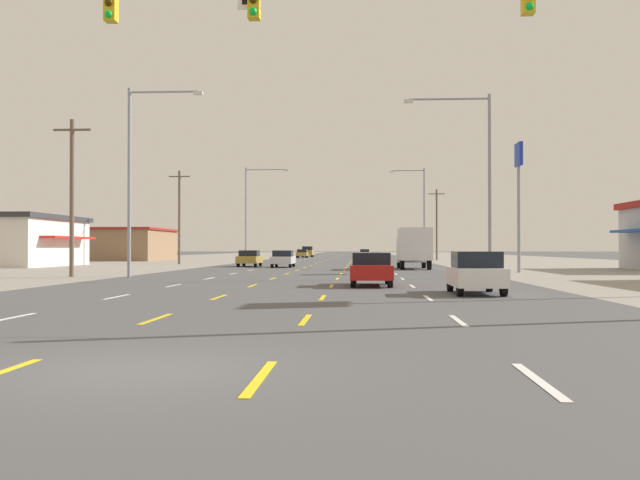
# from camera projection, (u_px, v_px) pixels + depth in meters

# --- Properties ---
(ground_plane) EXTENTS (572.00, 572.00, 0.00)m
(ground_plane) POSITION_uv_depth(u_px,v_px,m) (332.00, 264.00, 75.77)
(ground_plane) COLOR #4C4C4F
(lot_apron_left) EXTENTS (28.00, 440.00, 0.01)m
(lot_apron_left) POSITION_uv_depth(u_px,v_px,m) (99.00, 264.00, 77.17)
(lot_apron_left) COLOR gray
(lot_apron_left) RESTS_ON ground
(lot_apron_right) EXTENTS (28.00, 440.00, 0.01)m
(lot_apron_right) POSITION_uv_depth(u_px,v_px,m) (574.00, 264.00, 74.36)
(lot_apron_right) COLOR gray
(lot_apron_right) RESTS_ON ground
(lane_markings) EXTENTS (10.64, 227.60, 0.01)m
(lane_markings) POSITION_uv_depth(u_px,v_px,m) (342.00, 259.00, 114.20)
(lane_markings) COLOR white
(lane_markings) RESTS_ON ground
(signal_span_wire) EXTENTS (25.98, 0.53, 9.76)m
(signal_span_wire) POSITION_uv_depth(u_px,v_px,m) (235.00, 91.00, 18.54)
(signal_span_wire) COLOR brown
(signal_span_wire) RESTS_ON ground
(hatchback_far_right_nearest) EXTENTS (1.72, 3.90, 1.54)m
(hatchback_far_right_nearest) POSITION_uv_depth(u_px,v_px,m) (476.00, 272.00, 26.24)
(hatchback_far_right_nearest) COLOR white
(hatchback_far_right_nearest) RESTS_ON ground
(sedan_inner_right_near) EXTENTS (1.80, 4.50, 1.46)m
(sedan_inner_right_near) POSITION_uv_depth(u_px,v_px,m) (371.00, 269.00, 31.99)
(sedan_inner_right_near) COLOR red
(sedan_inner_right_near) RESTS_ON ground
(box_truck_far_right_mid) EXTENTS (2.40, 7.20, 3.23)m
(box_truck_far_right_mid) POSITION_uv_depth(u_px,v_px,m) (414.00, 246.00, 57.88)
(box_truck_far_right_mid) COLOR white
(box_truck_far_right_mid) RESTS_ON ground
(sedan_inner_left_midfar) EXTENTS (1.80, 4.50, 1.46)m
(sedan_inner_left_midfar) POSITION_uv_depth(u_px,v_px,m) (283.00, 259.00, 62.98)
(sedan_inner_left_midfar) COLOR silver
(sedan_inner_left_midfar) RESTS_ON ground
(sedan_far_left_far) EXTENTS (1.80, 4.50, 1.46)m
(sedan_far_left_far) POSITION_uv_depth(u_px,v_px,m) (250.00, 258.00, 65.33)
(sedan_far_left_far) COLOR #B28C33
(sedan_far_left_far) RESTS_ON ground
(sedan_far_left_farther) EXTENTS (1.80, 4.50, 1.46)m
(sedan_far_left_farther) POSITION_uv_depth(u_px,v_px,m) (302.00, 253.00, 124.24)
(sedan_far_left_farther) COLOR #B28C33
(sedan_far_left_farther) RESTS_ON ground
(sedan_inner_right_farthest) EXTENTS (1.80, 4.50, 1.46)m
(sedan_inner_right_farthest) POSITION_uv_depth(u_px,v_px,m) (365.00, 253.00, 132.68)
(sedan_inner_right_farthest) COLOR white
(sedan_inner_right_farthest) RESTS_ON ground
(suv_far_left_distant_a) EXTENTS (1.98, 4.90, 1.98)m
(suv_far_left_distant_a) POSITION_uv_depth(u_px,v_px,m) (308.00, 252.00, 135.08)
(suv_far_left_distant_a) COLOR #B28C33
(suv_far_left_distant_a) RESTS_ON ground
(storefront_left_row_1) EXTENTS (12.75, 14.17, 4.68)m
(storefront_left_row_1) POSITION_uv_depth(u_px,v_px,m) (4.00, 241.00, 67.15)
(storefront_left_row_1) COLOR silver
(storefront_left_row_1) RESTS_ON ground
(storefront_left_row_2) EXTENTS (12.89, 15.21, 4.33)m
(storefront_left_row_2) POSITION_uv_depth(u_px,v_px,m) (119.00, 244.00, 99.04)
(storefront_left_row_2) COLOR #8C6B4C
(storefront_left_row_2) RESTS_ON ground
(pole_sign_right_row_1) EXTENTS (0.24, 1.63, 8.84)m
(pole_sign_right_row_1) POSITION_uv_depth(u_px,v_px,m) (519.00, 178.00, 49.53)
(pole_sign_right_row_1) COLOR gray
(pole_sign_right_row_1) RESTS_ON ground
(streetlight_left_row_0) EXTENTS (4.32, 0.26, 10.80)m
(streetlight_left_row_0) POSITION_uv_depth(u_px,v_px,m) (136.00, 168.00, 41.35)
(streetlight_left_row_0) COLOR gray
(streetlight_left_row_0) RESTS_ON ground
(streetlight_right_row_0) EXTENTS (4.84, 0.26, 10.20)m
(streetlight_right_row_0) POSITION_uv_depth(u_px,v_px,m) (480.00, 170.00, 40.24)
(streetlight_right_row_0) COLOR gray
(streetlight_right_row_0) RESTS_ON ground
(streetlight_left_row_1) EXTENTS (5.01, 0.26, 10.90)m
(streetlight_left_row_1) POSITION_uv_depth(u_px,v_px,m) (250.00, 207.00, 83.19)
(streetlight_left_row_1) COLOR gray
(streetlight_left_row_1) RESTS_ON ground
(streetlight_right_row_1) EXTENTS (3.98, 0.26, 10.69)m
(streetlight_right_row_1) POSITION_uv_depth(u_px,v_px,m) (421.00, 209.00, 82.08)
(streetlight_right_row_1) COLOR gray
(streetlight_right_row_1) RESTS_ON ground
(utility_pole_left_row_0) EXTENTS (2.20, 0.26, 9.10)m
(utility_pole_left_row_0) POSITION_uv_depth(u_px,v_px,m) (72.00, 195.00, 41.98)
(utility_pole_left_row_0) COLOR brown
(utility_pole_left_row_0) RESTS_ON ground
(utility_pole_left_row_1) EXTENTS (2.20, 0.26, 9.65)m
(utility_pole_left_row_1) POSITION_uv_depth(u_px,v_px,m) (179.00, 216.00, 74.97)
(utility_pole_left_row_1) COLOR brown
(utility_pole_left_row_1) RESTS_ON ground
(utility_pole_right_row_2) EXTENTS (2.20, 0.26, 9.74)m
(utility_pole_right_row_2) POSITION_uv_depth(u_px,v_px,m) (437.00, 223.00, 100.09)
(utility_pole_right_row_2) COLOR brown
(utility_pole_right_row_2) RESTS_ON ground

